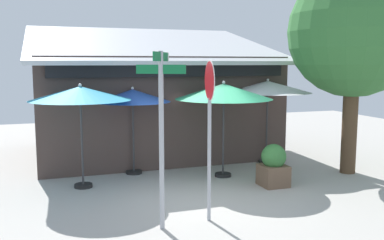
% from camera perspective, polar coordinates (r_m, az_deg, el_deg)
% --- Properties ---
extents(ground_plane, '(28.00, 28.00, 0.10)m').
position_cam_1_polar(ground_plane, '(10.12, 2.42, -10.15)').
color(ground_plane, '#ADA8A0').
extents(cafe_building, '(7.87, 5.87, 4.38)m').
position_cam_1_polar(cafe_building, '(14.71, -5.46, 2.35)').
color(cafe_building, '#473833').
rests_on(cafe_building, ground).
extents(street_sign_post, '(0.79, 0.85, 3.24)m').
position_cam_1_polar(street_sign_post, '(7.69, -4.08, -0.29)').
color(street_sign_post, '#A8AAB2').
rests_on(street_sign_post, ground).
extents(stop_sign, '(0.12, 0.76, 3.09)m').
position_cam_1_polar(stop_sign, '(8.07, 2.33, 1.27)').
color(stop_sign, '#A8AAB2').
rests_on(stop_sign, ground).
extents(patio_umbrella_teal_left, '(2.42, 2.42, 2.55)m').
position_cam_1_polar(patio_umbrella_teal_left, '(10.62, -14.59, 3.33)').
color(patio_umbrella_teal_left, black).
rests_on(patio_umbrella_teal_left, ground).
extents(patio_umbrella_royal_blue_center, '(2.05, 2.05, 2.40)m').
position_cam_1_polar(patio_umbrella_royal_blue_center, '(11.73, -7.87, 3.10)').
color(patio_umbrella_royal_blue_center, black).
rests_on(patio_umbrella_royal_blue_center, ground).
extents(patio_umbrella_forest_green_right, '(2.58, 2.58, 2.56)m').
position_cam_1_polar(patio_umbrella_forest_green_right, '(11.34, 4.22, 3.73)').
color(patio_umbrella_forest_green_right, black).
rests_on(patio_umbrella_forest_green_right, ground).
extents(patio_umbrella_ivory_far_right, '(2.60, 2.60, 2.57)m').
position_cam_1_polar(patio_umbrella_ivory_far_right, '(13.11, 9.99, 4.29)').
color(patio_umbrella_ivory_far_right, black).
rests_on(patio_umbrella_ivory_far_right, ground).
extents(shade_tree, '(3.71, 3.50, 5.61)m').
position_cam_1_polar(shade_tree, '(12.52, 21.40, 10.50)').
color(shade_tree, brown).
rests_on(shade_tree, ground).
extents(sidewalk_planter, '(0.64, 0.64, 1.05)m').
position_cam_1_polar(sidewalk_planter, '(10.87, 10.74, -5.95)').
color(sidewalk_planter, brown).
rests_on(sidewalk_planter, ground).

